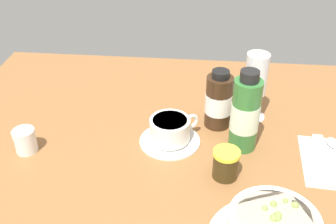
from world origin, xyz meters
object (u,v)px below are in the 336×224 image
at_px(wine_glass, 256,78).
at_px(sauce_bottle_brown, 219,101).
at_px(jam_jar, 226,164).
at_px(coffee_cup, 170,131).
at_px(creamer_jug, 25,140).
at_px(cutlery_setting, 331,160).
at_px(sauce_bottle_green, 245,114).

height_order(wine_glass, sauce_bottle_brown, wine_glass).
bearing_deg(jam_jar, coffee_cup, 139.52).
relative_size(wine_glass, sauce_bottle_brown, 1.17).
height_order(creamer_jug, wine_glass, wine_glass).
xyz_separation_m(cutlery_setting, jam_jar, (-0.22, -0.07, 0.03)).
relative_size(cutlery_setting, sauce_bottle_brown, 1.25).
bearing_deg(wine_glass, sauce_bottle_green, -103.58).
relative_size(wine_glass, sauce_bottle_green, 0.90).
relative_size(coffee_cup, sauce_bottle_brown, 0.95).
height_order(creamer_jug, sauce_bottle_brown, sauce_bottle_brown).
distance_m(jam_jar, sauce_bottle_brown, 0.18).
distance_m(sauce_bottle_brown, sauce_bottle_green, 0.09).
bearing_deg(creamer_jug, wine_glass, 20.36).
relative_size(coffee_cup, sauce_bottle_green, 0.73).
bearing_deg(jam_jar, wine_glass, 73.13).
relative_size(cutlery_setting, sauce_bottle_green, 0.96).
relative_size(coffee_cup, creamer_jug, 2.28).
bearing_deg(cutlery_setting, wine_glass, 135.21).
bearing_deg(creamer_jug, cutlery_setting, 2.54).
height_order(sauce_bottle_brown, sauce_bottle_green, sauce_bottle_green).
xyz_separation_m(cutlery_setting, wine_glass, (-0.15, 0.15, 0.10)).
bearing_deg(coffee_cup, cutlery_setting, -5.61).
distance_m(cutlery_setting, sauce_bottle_green, 0.20).
bearing_deg(coffee_cup, sauce_bottle_green, 0.04).
height_order(coffee_cup, sauce_bottle_brown, sauce_bottle_brown).
xyz_separation_m(coffee_cup, wine_glass, (0.18, 0.12, 0.08)).
xyz_separation_m(coffee_cup, sauce_bottle_brown, (0.10, 0.08, 0.04)).
distance_m(cutlery_setting, creamer_jug, 0.63).
bearing_deg(cutlery_setting, creamer_jug, -177.46).
xyz_separation_m(cutlery_setting, creamer_jug, (-0.63, -0.03, 0.02)).
bearing_deg(sauce_bottle_brown, cutlery_setting, -25.34).
xyz_separation_m(coffee_cup, creamer_jug, (-0.30, -0.06, -0.00)).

